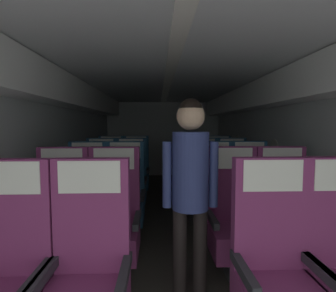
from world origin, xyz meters
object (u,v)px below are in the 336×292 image
seat_a_left_window (4,281)px  seat_c_left_aisle (125,198)px  seat_e_right_window (196,173)px  seat_c_right_aisle (251,197)px  seat_d_right_aisle (233,182)px  seat_d_left_window (101,183)px  seat_e_left_aisle (136,173)px  seat_b_left_aisle (113,223)px  seat_a_right_window (277,274)px  seat_b_right_window (234,222)px  seat_b_left_window (60,224)px  seat_e_left_window (111,173)px  seat_d_right_window (204,182)px  seat_e_right_aisle (220,172)px  seat_c_right_window (215,197)px  flight_attendant (190,179)px  seat_d_left_aisle (131,183)px  seat_c_left_window (86,198)px  seat_b_right_aisle (285,222)px  seat_a_left_aisle (88,278)px

seat_a_left_window → seat_c_left_aisle: same height
seat_a_left_window → seat_e_right_window: bearing=65.4°
seat_c_right_aisle → seat_d_right_aisle: 0.86m
seat_c_right_aisle → seat_d_left_window: size_ratio=1.00×
seat_e_left_aisle → seat_b_left_aisle: bearing=-90.0°
seat_e_right_window → seat_c_left_aisle: bearing=-122.7°
seat_a_right_window → seat_b_right_window: bearing=90.5°
seat_b_left_window → seat_e_right_window: 3.09m
seat_b_right_window → seat_b_left_aisle: bearing=179.9°
seat_e_left_window → seat_e_right_window: 1.61m
seat_a_left_window → seat_a_right_window: size_ratio=1.00×
seat_e_left_window → seat_a_right_window: bearing=-65.3°
seat_b_left_window → seat_d_right_window: size_ratio=1.00×
seat_b_left_window → seat_c_left_aisle: (0.48, 0.87, 0.00)m
seat_a_right_window → seat_c_left_aisle: same height
seat_e_right_aisle → seat_d_right_aisle: bearing=-89.6°
seat_c_right_window → flight_attendant: flight_attendant is taller
seat_b_left_window → seat_d_left_aisle: (0.47, 1.75, 0.00)m
seat_d_right_aisle → seat_a_right_window: bearing=-100.1°
seat_d_right_aisle → seat_e_right_aisle: same height
seat_c_right_window → seat_e_left_window: bearing=132.3°
seat_b_left_aisle → seat_c_right_window: size_ratio=1.00×
seat_c_left_window → seat_e_left_window: 1.76m
seat_a_right_window → seat_c_right_aisle: same height
seat_b_right_aisle → seat_c_left_window: (-2.08, 0.88, 0.00)m
seat_a_left_window → seat_d_left_window: same height
seat_a_left_window → seat_d_left_aisle: size_ratio=1.00×
seat_c_left_aisle → seat_d_right_window: (1.14, 0.87, 0.00)m
seat_b_right_aisle → seat_c_right_aisle: (-0.01, 0.89, 0.00)m
seat_c_left_window → seat_b_left_aisle: bearing=-61.2°
seat_e_left_aisle → seat_c_left_aisle: bearing=-89.9°
seat_a_right_window → seat_d_right_window: size_ratio=1.00×
seat_e_left_window → flight_attendant: size_ratio=0.75×
seat_a_right_window → seat_c_left_window: same height
seat_a_left_aisle → seat_e_right_aisle: same height
seat_c_left_window → seat_e_left_aisle: size_ratio=1.00×
seat_a_left_aisle → seat_e_left_aisle: bearing=89.9°
seat_c_left_window → seat_e_left_window: size_ratio=1.00×
seat_b_left_aisle → seat_c_left_aisle: same height
seat_a_left_aisle → seat_b_right_window: (1.14, 0.89, 0.00)m
seat_b_left_aisle → seat_c_right_aisle: same height
seat_c_right_window → seat_e_left_window: 2.39m
seat_c_left_aisle → seat_c_right_window: bearing=-0.2°
seat_a_left_window → seat_e_right_aisle: size_ratio=1.00×
seat_c_left_window → seat_c_right_aisle: (2.07, 0.02, 0.00)m
seat_a_left_window → seat_e_left_aisle: size_ratio=1.00×
seat_d_right_aisle → flight_attendant: 2.39m
seat_b_right_window → seat_e_right_aisle: (0.47, 2.64, 0.00)m
seat_b_left_window → seat_b_right_window: 1.61m
seat_a_right_window → seat_c_right_aisle: bearing=75.5°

